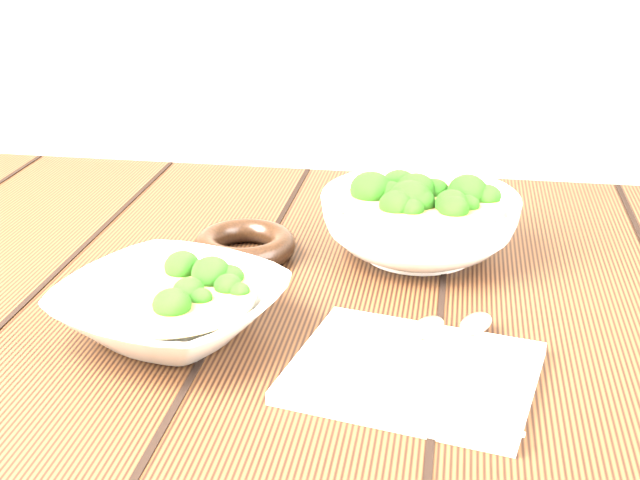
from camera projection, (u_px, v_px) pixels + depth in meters
table at (262, 396)px, 0.93m from camera, size 1.20×0.80×0.75m
soup_bowl_front at (171, 307)px, 0.80m from camera, size 0.25×0.25×0.05m
soup_bowl_back at (419, 222)px, 0.96m from camera, size 0.27×0.27×0.08m
trivet at (245, 245)px, 0.96m from camera, size 0.13×0.13×0.03m
napkin at (413, 372)px, 0.73m from camera, size 0.22×0.20×0.01m
spoon_left at (414, 342)px, 0.76m from camera, size 0.07×0.16×0.01m
spoon_right at (463, 338)px, 0.77m from camera, size 0.07×0.16×0.01m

